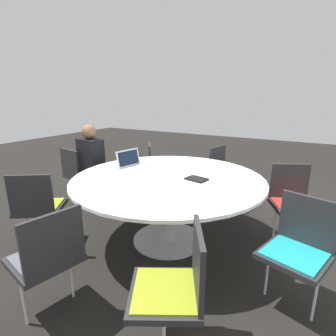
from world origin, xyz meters
The scene contains 13 objects.
ground_plane centered at (0.00, 0.00, 0.00)m, with size 16.00×16.00×0.00m, color black.
conference_table centered at (0.00, 0.00, 0.64)m, with size 2.03×2.03×0.75m.
chair_0 centered at (-0.23, -1.64, 0.52)m, with size 0.49×0.51×0.87m.
chair_1 centered at (0.81, -1.09, 0.52)m, with size 0.59×0.60×0.87m.
chair_2 centered at (1.34, -0.21, 0.52)m, with size 0.52×0.50×0.87m.
chair_3 centered at (1.15, 0.71, 0.52)m, with size 0.59×0.58×0.87m.
chair_4 centered at (0.33, 1.31, 0.52)m, with size 0.53×0.54×0.87m.
chair_5 centered at (-0.66, 1.18, 0.52)m, with size 0.57×0.58×0.87m.
chair_6 centered at (-1.34, 0.20, 0.52)m, with size 0.52×0.50×0.87m.
chair_7 centered at (-1.09, -0.80, 0.52)m, with size 0.60×0.59×0.87m.
person_0 centered at (-0.27, -1.39, 0.71)m, with size 0.31×0.39×1.22m.
laptop centered at (-0.10, -0.56, 0.81)m, with size 0.37×0.28×0.21m.
spiral_notebook centered at (-0.06, 0.30, 0.76)m, with size 0.19×0.24×0.02m.
Camera 1 is at (2.32, 1.32, 1.59)m, focal length 28.00 mm.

